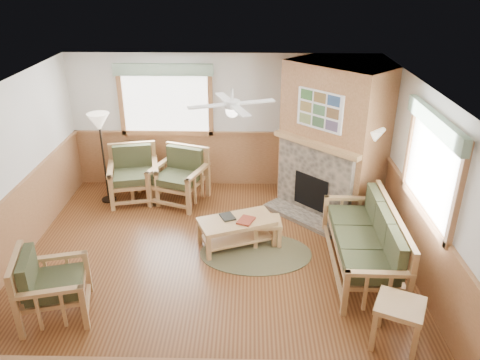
{
  "coord_description": "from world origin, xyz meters",
  "views": [
    {
      "loc": [
        0.54,
        -5.91,
        4.23
      ],
      "look_at": [
        0.4,
        0.7,
        1.15
      ],
      "focal_mm": 35.0,
      "sensor_mm": 36.0,
      "label": 1
    }
  ],
  "objects_px": {
    "sofa": "(363,241)",
    "end_table_chairs": "(146,185)",
    "coffee_table": "(237,233)",
    "armchair_back_left": "(134,175)",
    "floor_lamp_right": "(367,178)",
    "floor_lamp_left": "(104,158)",
    "end_table_sofa": "(397,324)",
    "armchair_back_right": "(179,177)",
    "armchair_left": "(53,284)",
    "footstool": "(266,231)"
  },
  "relations": [
    {
      "from": "sofa",
      "to": "end_table_sofa",
      "type": "distance_m",
      "value": 1.56
    },
    {
      "from": "armchair_left",
      "to": "end_table_sofa",
      "type": "xyz_separation_m",
      "value": [
        4.3,
        -0.46,
        -0.17
      ]
    },
    {
      "from": "coffee_table",
      "to": "end_table_sofa",
      "type": "bearing_deg",
      "value": -68.98
    },
    {
      "from": "coffee_table",
      "to": "end_table_chairs",
      "type": "bearing_deg",
      "value": 115.78
    },
    {
      "from": "armchair_back_left",
      "to": "armchair_left",
      "type": "height_order",
      "value": "armchair_back_left"
    },
    {
      "from": "floor_lamp_left",
      "to": "floor_lamp_right",
      "type": "height_order",
      "value": "floor_lamp_right"
    },
    {
      "from": "coffee_table",
      "to": "armchair_left",
      "type": "bearing_deg",
      "value": -165.4
    },
    {
      "from": "end_table_chairs",
      "to": "coffee_table",
      "type": "bearing_deg",
      "value": -42.6
    },
    {
      "from": "floor_lamp_left",
      "to": "floor_lamp_right",
      "type": "relative_size",
      "value": 0.99
    },
    {
      "from": "armchair_back_left",
      "to": "coffee_table",
      "type": "distance_m",
      "value": 2.63
    },
    {
      "from": "sofa",
      "to": "armchair_back_left",
      "type": "distance_m",
      "value": 4.52
    },
    {
      "from": "end_table_chairs",
      "to": "floor_lamp_right",
      "type": "height_order",
      "value": "floor_lamp_right"
    },
    {
      "from": "armchair_left",
      "to": "coffee_table",
      "type": "relative_size",
      "value": 0.79
    },
    {
      "from": "end_table_sofa",
      "to": "footstool",
      "type": "xyz_separation_m",
      "value": [
        -1.49,
        2.28,
        -0.1
      ]
    },
    {
      "from": "armchair_back_left",
      "to": "end_table_sofa",
      "type": "bearing_deg",
      "value": -56.01
    },
    {
      "from": "armchair_back_right",
      "to": "armchair_left",
      "type": "distance_m",
      "value": 3.45
    },
    {
      "from": "sofa",
      "to": "floor_lamp_right",
      "type": "bearing_deg",
      "value": 168.06
    },
    {
      "from": "end_table_sofa",
      "to": "armchair_back_right",
      "type": "bearing_deg",
      "value": 130.24
    },
    {
      "from": "end_table_chairs",
      "to": "footstool",
      "type": "relative_size",
      "value": 1.2
    },
    {
      "from": "end_table_chairs",
      "to": "armchair_back_right",
      "type": "bearing_deg",
      "value": -11.0
    },
    {
      "from": "end_table_sofa",
      "to": "end_table_chairs",
      "type": "bearing_deg",
      "value": 134.82
    },
    {
      "from": "coffee_table",
      "to": "footstool",
      "type": "bearing_deg",
      "value": -7.65
    },
    {
      "from": "end_table_sofa",
      "to": "floor_lamp_right",
      "type": "xyz_separation_m",
      "value": [
        0.22,
        2.91,
        0.59
      ]
    },
    {
      "from": "coffee_table",
      "to": "end_table_chairs",
      "type": "relative_size",
      "value": 2.14
    },
    {
      "from": "armchair_back_right",
      "to": "end_table_chairs",
      "type": "bearing_deg",
      "value": -170.74
    },
    {
      "from": "coffee_table",
      "to": "floor_lamp_right",
      "type": "distance_m",
      "value": 2.42
    },
    {
      "from": "footstool",
      "to": "end_table_sofa",
      "type": "bearing_deg",
      "value": -56.7
    },
    {
      "from": "end_table_sofa",
      "to": "floor_lamp_left",
      "type": "distance_m",
      "value": 5.89
    },
    {
      "from": "sofa",
      "to": "coffee_table",
      "type": "height_order",
      "value": "sofa"
    },
    {
      "from": "end_table_sofa",
      "to": "floor_lamp_right",
      "type": "relative_size",
      "value": 0.34
    },
    {
      "from": "sofa",
      "to": "end_table_chairs",
      "type": "height_order",
      "value": "sofa"
    },
    {
      "from": "armchair_back_left",
      "to": "floor_lamp_right",
      "type": "distance_m",
      "value": 4.34
    },
    {
      "from": "floor_lamp_right",
      "to": "floor_lamp_left",
      "type": "bearing_deg",
      "value": 170.49
    },
    {
      "from": "coffee_table",
      "to": "footstool",
      "type": "height_order",
      "value": "coffee_table"
    },
    {
      "from": "armchair_left",
      "to": "floor_lamp_left",
      "type": "bearing_deg",
      "value": -10.54
    },
    {
      "from": "end_table_sofa",
      "to": "floor_lamp_left",
      "type": "bearing_deg",
      "value": 140.7
    },
    {
      "from": "coffee_table",
      "to": "end_table_chairs",
      "type": "distance_m",
      "value": 2.49
    },
    {
      "from": "armchair_back_right",
      "to": "footstool",
      "type": "height_order",
      "value": "armchair_back_right"
    },
    {
      "from": "floor_lamp_left",
      "to": "sofa",
      "type": "bearing_deg",
      "value": -26.04
    },
    {
      "from": "sofa",
      "to": "end_table_chairs",
      "type": "xyz_separation_m",
      "value": [
        -3.71,
        2.29,
        -0.22
      ]
    },
    {
      "from": "footstool",
      "to": "floor_lamp_left",
      "type": "bearing_deg",
      "value": 154.72
    },
    {
      "from": "coffee_table",
      "to": "armchair_back_left",
      "type": "bearing_deg",
      "value": 119.58
    },
    {
      "from": "sofa",
      "to": "end_table_chairs",
      "type": "relative_size",
      "value": 3.85
    },
    {
      "from": "armchair_back_left",
      "to": "end_table_sofa",
      "type": "relative_size",
      "value": 1.67
    },
    {
      "from": "armchair_back_left",
      "to": "footstool",
      "type": "xyz_separation_m",
      "value": [
        2.52,
        -1.52,
        -0.31
      ]
    },
    {
      "from": "armchair_back_left",
      "to": "end_table_chairs",
      "type": "xyz_separation_m",
      "value": [
        0.2,
        0.05,
        -0.23
      ]
    },
    {
      "from": "armchair_left",
      "to": "end_table_sofa",
      "type": "distance_m",
      "value": 4.33
    },
    {
      "from": "sofa",
      "to": "armchair_back_right",
      "type": "xyz_separation_m",
      "value": [
        -3.04,
        2.16,
        0.01
      ]
    },
    {
      "from": "sofa",
      "to": "floor_lamp_left",
      "type": "height_order",
      "value": "floor_lamp_left"
    },
    {
      "from": "sofa",
      "to": "coffee_table",
      "type": "relative_size",
      "value": 1.8
    }
  ]
}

